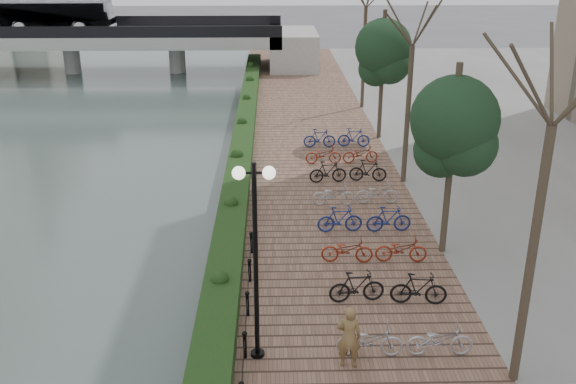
{
  "coord_description": "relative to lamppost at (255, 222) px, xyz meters",
  "views": [
    {
      "loc": [
        2.15,
        -10.85,
        10.43
      ],
      "look_at": [
        2.7,
        10.89,
        2.0
      ],
      "focal_mm": 40.0,
      "sensor_mm": 36.0,
      "label": 1
    }
  ],
  "objects": [
    {
      "name": "pedestrian",
      "position": [
        2.28,
        -0.49,
        -2.9
      ],
      "size": [
        0.66,
        0.47,
        1.7
      ],
      "primitive_type": "imported",
      "rotation": [
        0.0,
        0.0,
        3.04
      ],
      "color": "olive",
      "rests_on": "promenade"
    },
    {
      "name": "bridge",
      "position": [
        -17.04,
        41.9,
        -0.88
      ],
      "size": [
        36.0,
        10.77,
        6.5
      ],
      "color": "#A0A09B",
      "rests_on": "ground"
    },
    {
      "name": "bicycle_parking",
      "position": [
        3.78,
        8.86,
        -3.28
      ],
      "size": [
        2.4,
        19.89,
        1.0
      ],
      "color": "#ACABB0",
      "rests_on": "promenade"
    },
    {
      "name": "lamppost",
      "position": [
        0.0,
        0.0,
        0.0
      ],
      "size": [
        1.02,
        0.32,
        5.25
      ],
      "color": "black",
      "rests_on": "promenade"
    },
    {
      "name": "hedge",
      "position": [
        -1.12,
        16.9,
        -3.45
      ],
      "size": [
        1.1,
        56.0,
        0.6
      ],
      "primitive_type": "cube",
      "color": "#143613",
      "rests_on": "promenade"
    },
    {
      "name": "promenade",
      "position": [
        2.28,
        14.4,
        -4.0
      ],
      "size": [
        8.0,
        75.0,
        0.5
      ],
      "primitive_type": "cube",
      "color": "brown",
      "rests_on": "ground"
    },
    {
      "name": "street_trees",
      "position": [
        6.28,
        9.59,
        -0.56
      ],
      "size": [
        3.2,
        37.12,
        6.8
      ],
      "color": "#382E21",
      "rests_on": "promenade"
    },
    {
      "name": "chain_fence",
      "position": [
        -0.32,
        -1.1,
        -3.4
      ],
      "size": [
        0.1,
        14.1,
        0.7
      ],
      "color": "black",
      "rests_on": "promenade"
    }
  ]
}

